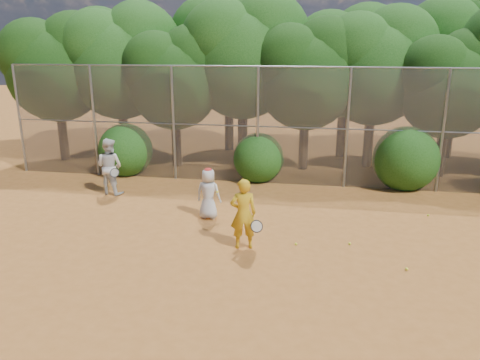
# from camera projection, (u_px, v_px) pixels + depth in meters

# --- Properties ---
(ground) EXTENTS (80.00, 80.00, 0.00)m
(ground) POSITION_uv_depth(u_px,v_px,m) (264.00, 258.00, 10.72)
(ground) COLOR #9F5B23
(ground) RESTS_ON ground
(fence_back) EXTENTS (20.05, 0.09, 4.03)m
(fence_back) POSITION_uv_depth(u_px,v_px,m) (283.00, 126.00, 15.83)
(fence_back) COLOR gray
(fence_back) RESTS_ON ground
(tree_0) EXTENTS (4.38, 3.81, 6.00)m
(tree_0) POSITION_uv_depth(u_px,v_px,m) (57.00, 64.00, 18.77)
(tree_0) COLOR black
(tree_0) RESTS_ON ground
(tree_1) EXTENTS (4.64, 4.03, 6.35)m
(tree_1) POSITION_uv_depth(u_px,v_px,m) (121.00, 58.00, 18.76)
(tree_1) COLOR black
(tree_1) RESTS_ON ground
(tree_2) EXTENTS (3.99, 3.47, 5.47)m
(tree_2) POSITION_uv_depth(u_px,v_px,m) (175.00, 75.00, 17.85)
(tree_2) COLOR black
(tree_2) RESTS_ON ground
(tree_3) EXTENTS (4.89, 4.26, 6.70)m
(tree_3) POSITION_uv_depth(u_px,v_px,m) (245.00, 52.00, 18.15)
(tree_3) COLOR black
(tree_3) RESTS_ON ground
(tree_4) EXTENTS (4.19, 3.64, 5.73)m
(tree_4) POSITION_uv_depth(u_px,v_px,m) (308.00, 71.00, 17.35)
(tree_4) COLOR black
(tree_4) RESTS_ON ground
(tree_5) EXTENTS (4.51, 3.92, 6.17)m
(tree_5) POSITION_uv_depth(u_px,v_px,m) (376.00, 62.00, 17.61)
(tree_5) COLOR black
(tree_5) RESTS_ON ground
(tree_6) EXTENTS (3.86, 3.36, 5.29)m
(tree_6) POSITION_uv_depth(u_px,v_px,m) (451.00, 81.00, 16.41)
(tree_6) COLOR black
(tree_6) RESTS_ON ground
(tree_9) EXTENTS (4.83, 4.20, 6.62)m
(tree_9) POSITION_uv_depth(u_px,v_px,m) (121.00, 52.00, 21.06)
(tree_9) COLOR black
(tree_9) RESTS_ON ground
(tree_10) EXTENTS (5.15, 4.48, 7.06)m
(tree_10) POSITION_uv_depth(u_px,v_px,m) (230.00, 46.00, 20.33)
(tree_10) COLOR black
(tree_10) RESTS_ON ground
(tree_11) EXTENTS (4.64, 4.03, 6.35)m
(tree_11) POSITION_uv_depth(u_px,v_px,m) (347.00, 58.00, 19.25)
(tree_11) COLOR black
(tree_11) RESTS_ON ground
(tree_12) EXTENTS (5.02, 4.37, 6.88)m
(tree_12) POSITION_uv_depth(u_px,v_px,m) (460.00, 49.00, 18.98)
(tree_12) COLOR black
(tree_12) RESTS_ON ground
(bush_0) EXTENTS (2.00, 2.00, 2.00)m
(bush_0) POSITION_uv_depth(u_px,v_px,m) (125.00, 148.00, 17.38)
(bush_0) COLOR #184611
(bush_0) RESTS_ON ground
(bush_1) EXTENTS (1.80, 1.80, 1.80)m
(bush_1) POSITION_uv_depth(u_px,v_px,m) (259.00, 156.00, 16.58)
(bush_1) COLOR #184611
(bush_1) RESTS_ON ground
(bush_2) EXTENTS (2.20, 2.20, 2.20)m
(bush_2) POSITION_uv_depth(u_px,v_px,m) (406.00, 156.00, 15.69)
(bush_2) COLOR #184611
(bush_2) RESTS_ON ground
(player_yellow) EXTENTS (0.88, 0.62, 1.73)m
(player_yellow) POSITION_uv_depth(u_px,v_px,m) (243.00, 214.00, 11.05)
(player_yellow) COLOR gold
(player_yellow) RESTS_ON ground
(player_teen) EXTENTS (0.75, 0.53, 1.46)m
(player_teen) POSITION_uv_depth(u_px,v_px,m) (208.00, 193.00, 13.00)
(player_teen) COLOR silver
(player_teen) RESTS_ON ground
(player_white) EXTENTS (1.02, 0.87, 1.83)m
(player_white) POSITION_uv_depth(u_px,v_px,m) (110.00, 166.00, 15.08)
(player_white) COLOR silver
(player_white) RESTS_ON ground
(ball_0) EXTENTS (0.07, 0.07, 0.07)m
(ball_0) POSITION_uv_depth(u_px,v_px,m) (350.00, 244.00, 11.42)
(ball_0) COLOR yellow
(ball_0) RESTS_ON ground
(ball_1) EXTENTS (0.07, 0.07, 0.07)m
(ball_1) POSITION_uv_depth(u_px,v_px,m) (428.00, 215.00, 13.30)
(ball_1) COLOR yellow
(ball_1) RESTS_ON ground
(ball_2) EXTENTS (0.07, 0.07, 0.07)m
(ball_2) POSITION_uv_depth(u_px,v_px,m) (407.00, 269.00, 10.14)
(ball_2) COLOR yellow
(ball_2) RESTS_ON ground
(ball_4) EXTENTS (0.07, 0.07, 0.07)m
(ball_4) POSITION_uv_depth(u_px,v_px,m) (296.00, 244.00, 11.40)
(ball_4) COLOR yellow
(ball_4) RESTS_ON ground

